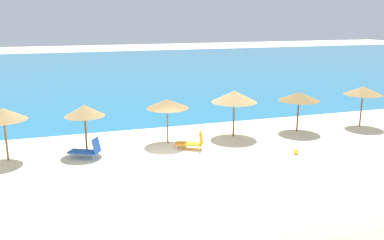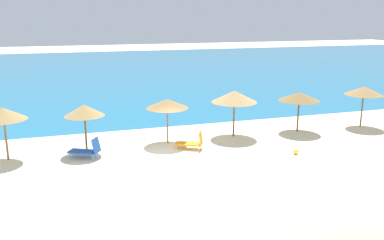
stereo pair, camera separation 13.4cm
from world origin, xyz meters
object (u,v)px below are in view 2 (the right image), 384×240
object	(u,v)px
beach_umbrella_5	(167,104)
beach_umbrella_7	(299,97)
beach_umbrella_6	(234,97)
beach_umbrella_8	(364,91)
lounge_chair_3	(192,142)
lounge_chair_4	(87,150)
beach_umbrella_3	(3,114)
beach_ball	(296,152)
beach_umbrella_4	(84,110)

from	to	relation	value
beach_umbrella_5	beach_umbrella_7	size ratio (longest dim) A/B	1.00
beach_umbrella_6	beach_umbrella_8	bearing A→B (deg)	-2.85
beach_umbrella_5	lounge_chair_3	world-z (taller)	beach_umbrella_5
beach_umbrella_6	lounge_chair_3	xyz separation A→B (m)	(-2.96, -1.54, -1.92)
beach_umbrella_8	lounge_chair_4	bearing A→B (deg)	-176.90
beach_umbrella_5	lounge_chair_4	distance (m)	4.80
beach_umbrella_7	lounge_chair_3	xyz separation A→B (m)	(-6.99, -1.36, -1.72)
beach_umbrella_3	lounge_chair_3	bearing A→B (deg)	-6.93
beach_umbrella_3	beach_umbrella_7	distance (m)	15.84
beach_umbrella_8	beach_umbrella_3	bearing A→B (deg)	-179.87
beach_umbrella_3	lounge_chair_3	size ratio (longest dim) A/B	1.68
beach_umbrella_8	beach_ball	bearing A→B (deg)	-152.49
lounge_chair_4	beach_ball	size ratio (longest dim) A/B	6.33
beach_umbrella_4	beach_ball	bearing A→B (deg)	-18.99
beach_umbrella_5	beach_ball	bearing A→B (deg)	-33.91
lounge_chair_3	lounge_chair_4	distance (m)	5.23
lounge_chair_4	beach_ball	distance (m)	10.22
beach_umbrella_7	beach_ball	distance (m)	4.78
lounge_chair_4	beach_umbrella_5	bearing A→B (deg)	-45.36
beach_umbrella_6	beach_umbrella_5	bearing A→B (deg)	-178.44
beach_umbrella_4	beach_umbrella_8	distance (m)	16.50
beach_umbrella_3	lounge_chair_3	xyz separation A→B (m)	(8.85, -1.08, -1.88)
beach_umbrella_4	beach_umbrella_5	world-z (taller)	beach_umbrella_4
beach_umbrella_4	beach_umbrella_6	xyz separation A→B (m)	(8.16, 0.47, 0.13)
beach_umbrella_7	lounge_chair_3	distance (m)	7.32
beach_umbrella_6	beach_ball	size ratio (longest dim) A/B	10.22
lounge_chair_3	beach_umbrella_8	bearing A→B (deg)	-57.95
beach_umbrella_5	beach_umbrella_7	bearing A→B (deg)	-0.55
beach_umbrella_5	beach_umbrella_8	bearing A→B (deg)	-1.45
beach_umbrella_5	lounge_chair_4	size ratio (longest dim) A/B	1.48
beach_umbrella_8	lounge_chair_3	xyz separation A→B (m)	(-11.29, -1.12, -1.87)
beach_umbrella_8	lounge_chair_4	distance (m)	16.64
beach_umbrella_5	lounge_chair_3	distance (m)	2.47
beach_umbrella_6	lounge_chair_4	size ratio (longest dim) A/B	1.61
beach_umbrella_7	lounge_chair_4	size ratio (longest dim) A/B	1.48
beach_umbrella_5	beach_umbrella_7	xyz separation A→B (m)	(7.91, -0.08, -0.07)
beach_umbrella_3	beach_umbrella_7	size ratio (longest dim) A/B	1.06
beach_umbrella_3	beach_umbrella_8	xyz separation A→B (m)	(20.15, 0.05, -0.01)
beach_umbrella_7	beach_umbrella_5	bearing A→B (deg)	179.45
lounge_chair_4	lounge_chair_3	bearing A→B (deg)	-63.51
beach_umbrella_7	beach_ball	world-z (taller)	beach_umbrella_7
beach_umbrella_4	beach_umbrella_8	size ratio (longest dim) A/B	0.98
beach_umbrella_3	beach_umbrella_8	bearing A→B (deg)	0.13
beach_umbrella_7	lounge_chair_4	xyz separation A→B (m)	(-12.21, -1.13, -1.69)
beach_ball	beach_umbrella_6	bearing A→B (deg)	113.84
beach_umbrella_6	beach_umbrella_8	size ratio (longest dim) A/B	1.05
beach_umbrella_3	lounge_chair_4	size ratio (longest dim) A/B	1.57
beach_umbrella_5	beach_umbrella_7	world-z (taller)	beach_umbrella_5
beach_umbrella_5	beach_umbrella_6	size ratio (longest dim) A/B	0.92
beach_umbrella_4	lounge_chair_4	xyz separation A→B (m)	(-0.02, -0.84, -1.76)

